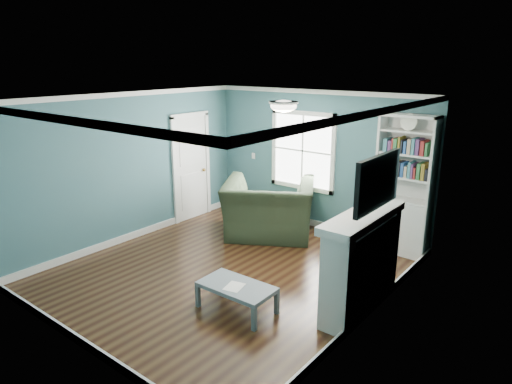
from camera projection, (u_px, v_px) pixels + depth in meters
The scene contains 13 objects.
floor at pixel (229, 270), 7.01m from camera, with size 5.00×5.00×0.00m, color black.
room_walls at pixel (227, 170), 6.57m from camera, with size 5.00×5.00×5.00m.
trim at pixel (228, 193), 6.66m from camera, with size 4.50×5.00×2.60m.
window at pixel (303, 151), 8.66m from camera, with size 1.40×0.06×1.50m.
bookshelf at pixel (403, 199), 7.43m from camera, with size 0.90×0.35×2.31m.
fireplace at pixel (362, 264), 5.75m from camera, with size 0.44×1.58×1.30m.
tv at pixel (378, 182), 5.37m from camera, with size 0.06×1.10×0.65m, color black.
door at pixel (191, 166), 9.09m from camera, with size 0.12×0.98×2.17m.
ceiling_fixture at pixel (284, 105), 5.84m from camera, with size 0.38×0.38×0.15m.
light_switch at pixel (253, 156), 9.44m from camera, with size 0.08×0.01×0.12m, color white.
recliner at pixel (269, 200), 8.21m from camera, with size 1.58×1.02×1.38m, color #202D1C.
coffee_table at pixel (237, 288), 5.81m from camera, with size 0.98×0.55×0.35m.
paper_sheet at pixel (234, 287), 5.75m from camera, with size 0.21×0.26×0.00m, color white.
Camera 1 is at (4.29, -4.77, 3.10)m, focal length 32.00 mm.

